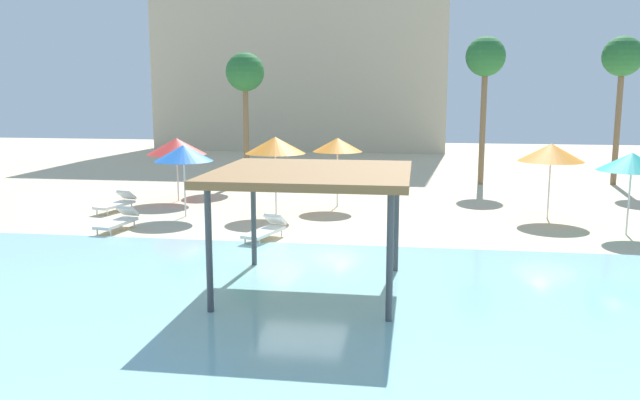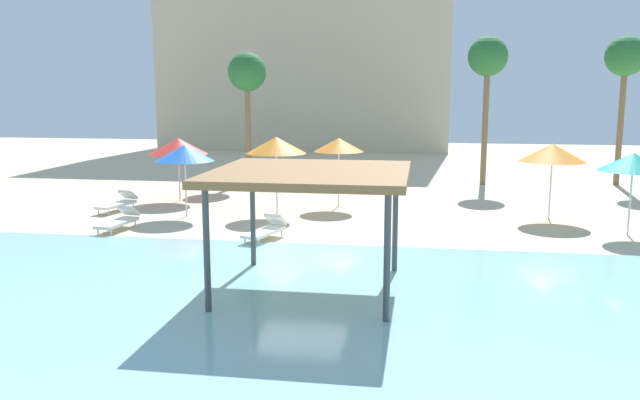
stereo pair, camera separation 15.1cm
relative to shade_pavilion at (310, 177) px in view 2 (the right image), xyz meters
name	(u,v)px [view 2 (the right image)]	position (x,y,z in m)	size (l,w,h in m)	color
ground_plane	(300,257)	(-0.80, 2.95, -2.68)	(80.00, 80.00, 0.00)	beige
lagoon_water	(252,322)	(-0.80, -2.30, -2.66)	(44.00, 13.50, 0.04)	#8CC6CC
shade_pavilion	(310,177)	(0.00, 0.00, 0.00)	(4.43, 4.43, 2.85)	#42474C
beach_umbrella_blue_0	(185,153)	(-6.08, 8.18, -0.34)	(2.15, 2.15, 2.64)	silver
beach_umbrella_orange_1	(553,153)	(7.08, 9.70, -0.27)	(2.32, 2.32, 2.73)	silver
beach_umbrella_red_2	(178,146)	(-7.57, 11.40, -0.38)	(2.46, 2.46, 2.64)	silver
beach_umbrella_teal_4	(633,162)	(9.11, 7.36, -0.31)	(2.12, 2.12, 2.66)	silver
beach_umbrella_orange_6	(276,145)	(-2.86, 9.12, -0.09)	(2.24, 2.24, 2.91)	silver
beach_umbrella_orange_7	(339,145)	(-0.77, 11.04, -0.21)	(1.97, 1.97, 2.75)	silver
lounge_chair_0	(267,229)	(-2.25, 4.95, -2.35)	(1.11, 1.99, 0.74)	white
lounge_chair_1	(120,220)	(-7.44, 5.57, -2.35)	(0.82, 1.95, 0.74)	white
lounge_chair_3	(119,202)	(-9.05, 8.80, -2.35)	(1.01, 1.98, 0.74)	white
palm_tree_0	(625,60)	(11.92, 19.03, 3.30)	(1.90, 1.90, 7.13)	brown
palm_tree_1	(247,75)	(-6.16, 17.31, 2.63)	(1.90, 1.90, 6.43)	brown
palm_tree_2	(488,61)	(5.47, 18.24, 3.30)	(1.90, 1.90, 7.13)	brown
hotel_block_0	(307,38)	(-6.69, 37.43, 5.94)	(22.03, 8.61, 17.24)	beige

